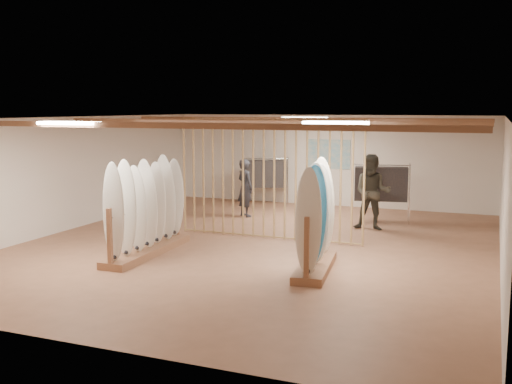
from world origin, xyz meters
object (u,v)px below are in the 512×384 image
at_px(rack_right, 315,235).
at_px(shopper_a, 245,184).
at_px(clothing_rack_a, 265,174).
at_px(clothing_rack_b, 381,184).
at_px(rack_left, 147,222).
at_px(shopper_b, 372,187).

height_order(rack_right, shopper_a, rack_right).
xyz_separation_m(rack_right, shopper_a, (-3.41, 4.74, 0.23)).
distance_m(rack_right, clothing_rack_a, 7.79).
distance_m(clothing_rack_b, shopper_a, 3.71).
bearing_deg(rack_right, clothing_rack_a, 110.26).
bearing_deg(shopper_a, clothing_rack_b, -138.47).
xyz_separation_m(rack_left, rack_right, (3.59, 0.05, 0.00)).
bearing_deg(clothing_rack_b, shopper_a, 177.60).
height_order(clothing_rack_a, shopper_a, shopper_a).
bearing_deg(shopper_b, clothing_rack_a, 141.05).
distance_m(rack_right, shopper_b, 4.23).
relative_size(rack_left, shopper_a, 1.56).
relative_size(rack_right, shopper_a, 1.18).
bearing_deg(shopper_b, clothing_rack_b, 84.80).
height_order(clothing_rack_b, shopper_b, shopper_b).
xyz_separation_m(rack_left, clothing_rack_b, (3.85, 5.33, 0.35)).
bearing_deg(clothing_rack_b, rack_left, -136.60).
relative_size(clothing_rack_a, shopper_a, 0.82).
bearing_deg(rack_right, clothing_rack_b, 79.70).
bearing_deg(rack_left, rack_right, -1.31).
xyz_separation_m(shopper_a, shopper_b, (3.65, -0.54, 0.15)).
bearing_deg(clothing_rack_a, rack_right, -83.07).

